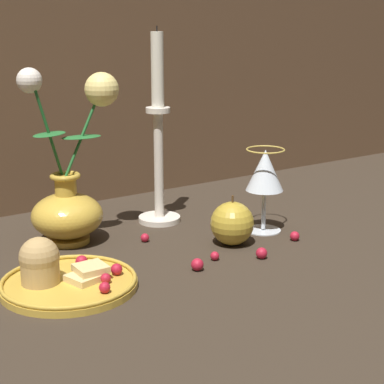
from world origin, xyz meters
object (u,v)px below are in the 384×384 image
apple_beside_vase (232,223)px  wine_glass (265,174)px  vase (70,192)px  plate_with_pastries (61,276)px  candlestick (158,145)px

apple_beside_vase → wine_glass: bearing=15.9°
wine_glass → vase: bearing=155.8°
vase → plate_with_pastries: vase is taller
plate_with_pastries → wine_glass: size_ratio=1.29×
wine_glass → apple_beside_vase: bearing=-164.1°
apple_beside_vase → vase: bearing=143.0°
vase → plate_with_pastries: (-0.10, -0.18, -0.07)m
plate_with_pastries → apple_beside_vase: bearing=2.2°
plate_with_pastries → wine_glass: wine_glass is taller
vase → wine_glass: (0.32, -0.14, 0.02)m
vase → candlestick: (0.19, 0.01, 0.06)m
candlestick → apple_beside_vase: (0.04, -0.18, -0.11)m
candlestick → apple_beside_vase: 0.22m
vase → plate_with_pastries: 0.22m
plate_with_pastries → wine_glass: bearing=5.4°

